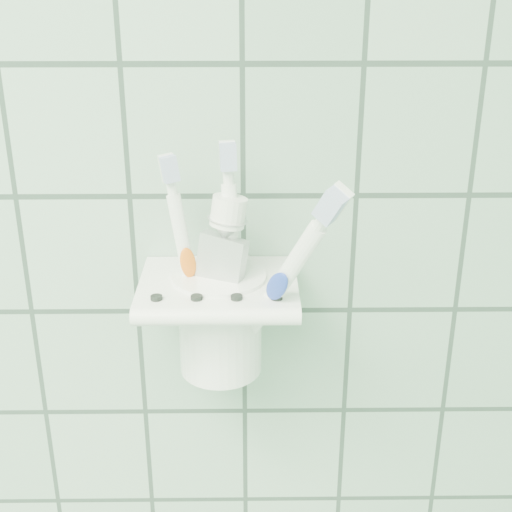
{
  "coord_description": "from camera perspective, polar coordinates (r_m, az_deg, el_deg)",
  "views": [
    {
      "loc": [
        0.68,
        0.63,
        1.55
      ],
      "look_at": [
        0.68,
        1.1,
        1.35
      ],
      "focal_mm": 50.0,
      "sensor_mm": 36.0,
      "label": 1
    }
  ],
  "objects": [
    {
      "name": "holder_bracket",
      "position": [
        0.58,
        -3.01,
        -2.68
      ],
      "size": [
        0.13,
        0.1,
        0.04
      ],
      "color": "white",
      "rests_on": "wall_back"
    },
    {
      "name": "cup",
      "position": [
        0.6,
        -2.89,
        -4.98
      ],
      "size": [
        0.08,
        0.08,
        0.09
      ],
      "color": "white",
      "rests_on": "holder_bracket"
    },
    {
      "name": "toothbrush_pink",
      "position": [
        0.57,
        -4.3,
        -0.62
      ],
      "size": [
        0.04,
        0.02,
        0.18
      ],
      "rotation": [
        -0.09,
        -0.12,
        0.4
      ],
      "color": "white",
      "rests_on": "cup"
    },
    {
      "name": "toothbrush_blue",
      "position": [
        0.57,
        -1.66,
        -0.36
      ],
      "size": [
        0.02,
        0.02,
        0.19
      ],
      "rotation": [
        -0.06,
        -0.02,
        0.13
      ],
      "color": "white",
      "rests_on": "cup"
    },
    {
      "name": "toothbrush_orange",
      "position": [
        0.57,
        -1.98,
        1.35
      ],
      "size": [
        0.08,
        0.09,
        0.21
      ],
      "rotation": [
        0.18,
        0.57,
        -0.57
      ],
      "color": "white",
      "rests_on": "cup"
    },
    {
      "name": "toothpaste_tube",
      "position": [
        0.57,
        -4.17,
        -1.42
      ],
      "size": [
        0.06,
        0.04,
        0.15
      ],
      "rotation": [
        -0.12,
        0.11,
        -0.43
      ],
      "color": "silver",
      "rests_on": "cup"
    }
  ]
}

